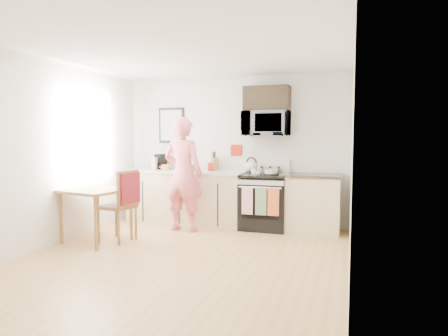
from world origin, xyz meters
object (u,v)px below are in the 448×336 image
(range, at_px, (264,203))
(person, at_px, (183,174))
(dining_table, at_px, (96,195))
(microwave, at_px, (266,124))
(cake, at_px, (271,172))
(chair, at_px, (125,196))

(range, height_order, person, person)
(range, bearing_deg, dining_table, -144.02)
(person, bearing_deg, range, -152.09)
(microwave, bearing_deg, dining_table, -142.24)
(microwave, xyz_separation_m, cake, (0.11, -0.15, -0.79))
(dining_table, xyz_separation_m, chair, (0.40, 0.12, -0.01))
(microwave, bearing_deg, person, -153.07)
(range, distance_m, chair, 2.30)
(cake, bearing_deg, microwave, 127.78)
(cake, bearing_deg, range, 159.17)
(chair, bearing_deg, microwave, 49.93)
(microwave, distance_m, cake, 0.82)
(person, xyz_separation_m, chair, (-0.52, -0.93, -0.25))
(dining_table, xyz_separation_m, cake, (2.28, 1.53, 0.27))
(microwave, height_order, cake, microwave)
(person, relative_size, cake, 7.17)
(dining_table, height_order, chair, chair)
(dining_table, bearing_deg, microwave, 37.76)
(person, height_order, dining_table, person)
(microwave, xyz_separation_m, chair, (-1.76, -1.56, -1.08))
(microwave, distance_m, chair, 2.59)
(range, height_order, cake, range)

